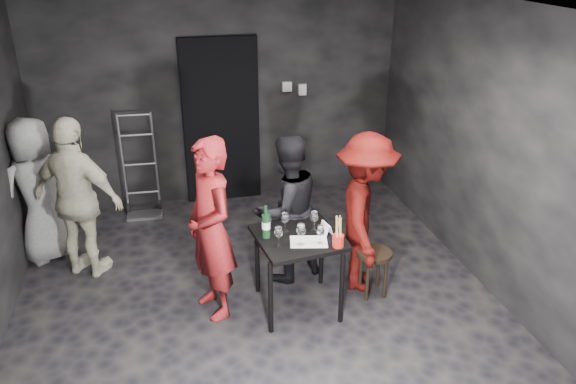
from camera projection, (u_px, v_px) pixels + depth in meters
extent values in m
cube|color=black|center=(258.00, 303.00, 5.34)|extent=(4.50, 5.00, 0.02)
cube|color=silver|center=(250.00, 6.00, 4.22)|extent=(4.50, 5.00, 0.02)
cube|color=black|center=(220.00, 97.00, 6.99)|extent=(4.50, 0.04, 2.70)
cube|color=black|center=(351.00, 375.00, 2.57)|extent=(4.50, 0.04, 2.70)
cube|color=black|center=(492.00, 151.00, 5.25)|extent=(0.04, 5.00, 2.70)
cube|color=black|center=(221.00, 122.00, 7.07)|extent=(0.95, 0.10, 2.10)
cube|color=#B7B7B2|center=(287.00, 86.00, 7.08)|extent=(0.12, 0.06, 0.12)
cube|color=#B7B7B2|center=(302.00, 89.00, 7.15)|extent=(0.10, 0.06, 0.14)
cylinder|color=#B2B2B7|center=(123.00, 166.00, 6.80)|extent=(0.03, 0.03, 1.29)
cylinder|color=#B2B2B7|center=(156.00, 163.00, 6.88)|extent=(0.03, 0.03, 1.29)
cube|color=#B2B2B7|center=(145.00, 215.00, 6.99)|extent=(0.43, 0.24, 0.03)
cylinder|color=black|center=(129.00, 206.00, 7.06)|extent=(0.04, 0.16, 0.16)
cylinder|color=black|center=(160.00, 203.00, 7.14)|extent=(0.04, 0.16, 0.16)
cube|color=black|center=(298.00, 238.00, 5.00)|extent=(0.72, 0.72, 0.04)
cylinder|color=black|center=(271.00, 298.00, 4.81)|extent=(0.04, 0.04, 0.71)
cylinder|color=black|center=(342.00, 288.00, 4.94)|extent=(0.04, 0.04, 0.71)
cylinder|color=black|center=(257.00, 260.00, 5.37)|extent=(0.04, 0.04, 0.71)
cylinder|color=black|center=(321.00, 252.00, 5.51)|extent=(0.04, 0.04, 0.71)
cylinder|color=black|center=(374.00, 253.00, 5.29)|extent=(0.34, 0.34, 0.04)
cylinder|color=black|center=(378.00, 269.00, 5.49)|extent=(0.04, 0.04, 0.41)
cylinder|color=black|center=(361.00, 272.00, 5.46)|extent=(0.04, 0.04, 0.41)
cylinder|color=black|center=(367.00, 282.00, 5.30)|extent=(0.04, 0.04, 0.41)
cylinder|color=black|center=(385.00, 279.00, 5.33)|extent=(0.04, 0.04, 0.41)
imported|color=maroon|center=(210.00, 219.00, 4.86)|extent=(0.65, 0.80, 1.89)
imported|color=black|center=(287.00, 209.00, 5.47)|extent=(0.83, 0.64, 1.51)
imported|color=#490A07|center=(365.00, 210.00, 5.29)|extent=(0.79, 1.17, 1.66)
imported|color=beige|center=(77.00, 191.00, 5.46)|extent=(1.19, 1.00, 1.84)
imported|color=gray|center=(38.00, 188.00, 5.78)|extent=(0.89, 0.83, 1.62)
cube|color=white|center=(309.00, 242.00, 4.89)|extent=(0.36, 0.28, 0.00)
cylinder|color=black|center=(266.00, 226.00, 4.93)|extent=(0.07, 0.07, 0.22)
cylinder|color=black|center=(266.00, 210.00, 4.86)|extent=(0.03, 0.03, 0.09)
cylinder|color=white|center=(266.00, 225.00, 4.92)|extent=(0.07, 0.07, 0.07)
cylinder|color=red|center=(338.00, 241.00, 4.80)|extent=(0.10, 0.10, 0.11)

